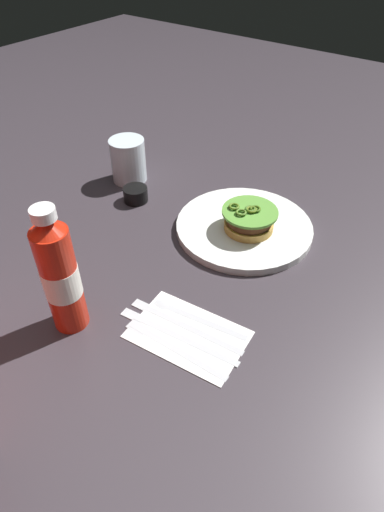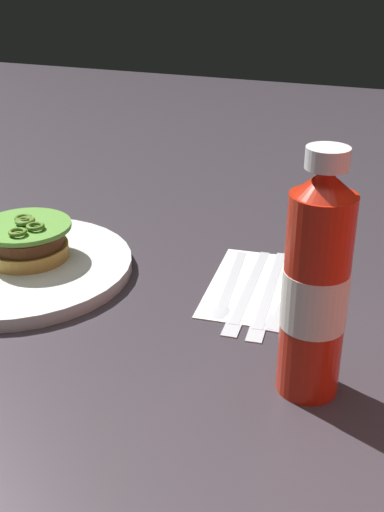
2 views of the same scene
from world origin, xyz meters
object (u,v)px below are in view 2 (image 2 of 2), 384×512
object	(u,v)px
dinner_plate	(17,267)
steak_knife	(247,293)
butter_knife	(267,295)
ketchup_bottle	(315,288)
napkin	(261,286)
fork_utensil	(288,295)
burger_sandwich	(27,240)
spoon_utensil	(228,291)

from	to	relation	value
dinner_plate	steak_knife	size ratio (longest dim) A/B	1.34
steak_knife	butter_knife	bearing A→B (deg)	94.85
ketchup_bottle	steak_knife	world-z (taller)	ketchup_bottle
ketchup_bottle	napkin	world-z (taller)	ketchup_bottle
butter_knife	fork_utensil	size ratio (longest dim) A/B	1.15
napkin	steak_knife	distance (m)	0.03
fork_utensil	ketchup_bottle	bearing A→B (deg)	19.66
butter_knife	ketchup_bottle	bearing A→B (deg)	27.80
napkin	butter_knife	size ratio (longest dim) A/B	0.84
dinner_plate	fork_utensil	xyz separation A→B (m)	(-0.06, 0.34, -0.00)
dinner_plate	napkin	xyz separation A→B (m)	(-0.08, 0.30, -0.01)
steak_knife	burger_sandwich	bearing A→B (deg)	-83.38
napkin	dinner_plate	bearing A→B (deg)	-75.87
ketchup_bottle	steak_knife	xyz separation A→B (m)	(-0.15, -0.11, -0.10)
steak_knife	spoon_utensil	bearing A→B (deg)	-80.13
burger_sandwich	napkin	xyz separation A→B (m)	(-0.06, 0.29, -0.04)
spoon_utensil	ketchup_bottle	bearing A→B (deg)	41.31
butter_knife	fork_utensil	world-z (taller)	same
spoon_utensil	butter_knife	size ratio (longest dim) A/B	0.81
steak_knife	fork_utensil	distance (m)	0.05
butter_knife	dinner_plate	bearing A→B (deg)	-81.08
burger_sandwich	fork_utensil	bearing A→B (deg)	97.89
burger_sandwich	fork_utensil	distance (m)	0.34
spoon_utensil	dinner_plate	bearing A→B (deg)	-80.78
ketchup_bottle	butter_knife	bearing A→B (deg)	-152.20
dinner_plate	burger_sandwich	distance (m)	0.04
ketchup_bottle	spoon_utensil	xyz separation A→B (m)	(-0.15, -0.13, -0.10)
napkin	ketchup_bottle	bearing A→B (deg)	28.22
butter_knife	fork_utensil	xyz separation A→B (m)	(-0.01, 0.02, -0.00)
napkin	fork_utensil	bearing A→B (deg)	67.68
napkin	burger_sandwich	bearing A→B (deg)	-78.22
burger_sandwich	fork_utensil	size ratio (longest dim) A/B	0.59
burger_sandwich	ketchup_bottle	size ratio (longest dim) A/B	0.50
napkin	fork_utensil	xyz separation A→B (m)	(0.02, 0.04, 0.00)
dinner_plate	burger_sandwich	size ratio (longest dim) A/B	2.52
fork_utensil	spoon_utensil	bearing A→B (deg)	-76.42
spoon_utensil	fork_utensil	world-z (taller)	same
dinner_plate	fork_utensil	distance (m)	0.34
spoon_utensil	fork_utensil	xyz separation A→B (m)	(-0.02, 0.07, 0.00)
napkin	fork_utensil	world-z (taller)	fork_utensil
butter_knife	spoon_utensil	bearing A→B (deg)	-82.76
ketchup_bottle	napkin	size ratio (longest dim) A/B	1.24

